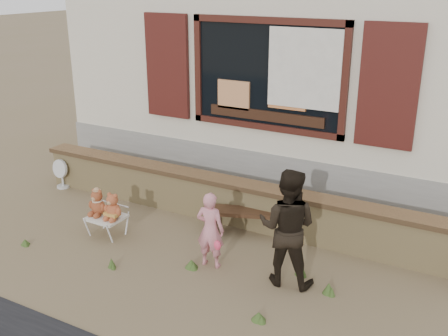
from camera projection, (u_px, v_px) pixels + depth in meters
The scene contains 11 objects.
ground at pixel (202, 252), 6.96m from camera, with size 80.00×80.00×0.00m, color brown.
shopfront at pixel (321, 57), 9.98m from camera, with size 8.04×5.13×4.00m.
brick_wall at pixel (237, 202), 7.67m from camera, with size 7.10×0.36×0.67m.
bench at pixel (256, 217), 7.35m from camera, with size 1.45×0.77×0.37m.
folding_chair at pixel (107, 218), 7.33m from camera, with size 0.48×0.43×0.29m.
teddy_bear_left at pixel (98, 202), 7.32m from camera, with size 0.28×0.25×0.39m, color brown, non-canonical shape.
teddy_bear_right at pixel (113, 206), 7.19m from camera, with size 0.28×0.25×0.39m, color brown, non-canonical shape.
child at pixel (210, 230), 6.48m from camera, with size 0.36×0.24×1.00m, color pink.
adult at pixel (287, 227), 6.06m from camera, with size 0.70×0.54×1.44m, color black.
fan_left at pixel (62, 173), 9.01m from camera, with size 0.32×0.22×0.52m.
grass_tufts at pixel (225, 275), 6.31m from camera, with size 4.14×1.22×0.14m.
Camera 1 is at (3.19, -5.27, 3.45)m, focal length 42.00 mm.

